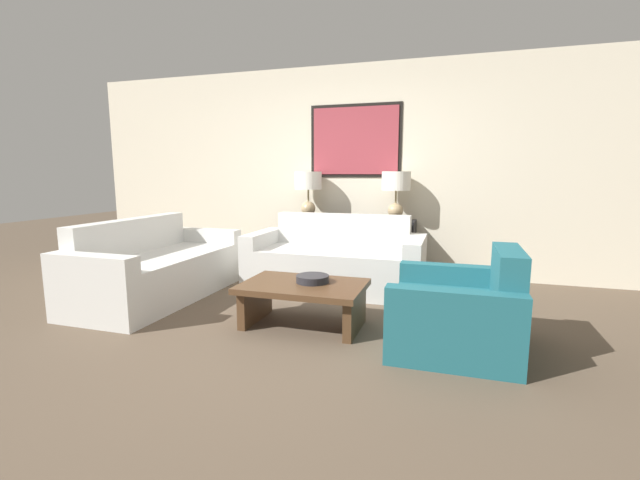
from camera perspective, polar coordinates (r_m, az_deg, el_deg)
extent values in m
plane|color=brown|center=(3.54, -4.59, -12.53)|extent=(20.00, 20.00, 0.00)
cube|color=beige|center=(5.66, 4.80, 9.20)|extent=(7.70, 0.10, 2.65)
cube|color=black|center=(5.62, 4.72, 13.03)|extent=(1.18, 0.01, 0.92)
cube|color=#9E3842|center=(5.61, 4.70, 13.04)|extent=(1.10, 0.02, 0.84)
cube|color=black|center=(5.47, 4.04, -0.93)|extent=(1.61, 0.38, 0.72)
cylinder|color=tan|center=(5.58, -1.56, 3.14)|extent=(0.16, 0.16, 0.02)
sphere|color=tan|center=(5.57, -1.57, 4.22)|extent=(0.19, 0.19, 0.19)
cylinder|color=#8C7A51|center=(5.56, -1.57, 5.98)|extent=(0.02, 0.02, 0.16)
cylinder|color=white|center=(5.55, -1.58, 7.94)|extent=(0.35, 0.35, 0.23)
cylinder|color=tan|center=(5.32, 9.99, 2.73)|extent=(0.16, 0.16, 0.02)
sphere|color=tan|center=(5.31, 10.02, 3.86)|extent=(0.19, 0.19, 0.19)
cylinder|color=#8C7A51|center=(5.30, 10.07, 5.71)|extent=(0.02, 0.02, 0.16)
cylinder|color=white|center=(5.29, 10.13, 7.77)|extent=(0.35, 0.35, 0.23)
cube|color=silver|center=(4.72, 1.68, -4.12)|extent=(1.58, 0.69, 0.46)
cube|color=silver|center=(5.10, 3.03, -1.09)|extent=(1.58, 0.18, 0.82)
cube|color=silver|center=(5.09, -7.60, -2.33)|extent=(0.18, 0.87, 0.62)
cube|color=silver|center=(4.63, 12.52, -3.57)|extent=(0.18, 0.87, 0.62)
cube|color=silver|center=(4.72, -19.62, -4.63)|extent=(0.69, 1.58, 0.46)
cube|color=silver|center=(4.96, -23.76, -2.11)|extent=(0.18, 1.58, 0.82)
cube|color=silver|center=(4.13, -28.06, -5.95)|extent=(0.87, 0.18, 0.62)
cube|color=silver|center=(5.46, -14.88, -1.78)|extent=(0.87, 0.18, 0.62)
cube|color=#4C331E|center=(3.63, -2.25, -6.18)|extent=(1.03, 0.69, 0.05)
cube|color=#4C331E|center=(3.85, -8.60, -8.27)|extent=(0.07, 0.56, 0.32)
cube|color=#4C331E|center=(3.56, 4.68, -9.62)|extent=(0.07, 0.56, 0.32)
cylinder|color=#232328|center=(3.65, -1.00, -5.19)|extent=(0.28, 0.28, 0.06)
cube|color=#1E5B66|center=(3.39, 15.76, -10.34)|extent=(0.71, 0.67, 0.38)
cube|color=#1E5B66|center=(3.36, 23.58, -7.57)|extent=(0.18, 0.67, 0.76)
cube|color=#1E5B66|center=(3.76, 17.40, -7.26)|extent=(0.89, 0.14, 0.54)
cube|color=#1E5B66|center=(2.98, 17.32, -11.49)|extent=(0.89, 0.14, 0.54)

